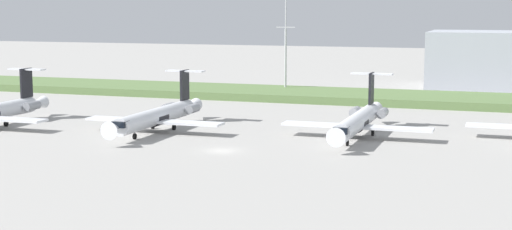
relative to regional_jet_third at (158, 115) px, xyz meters
The scene contains 5 objects.
ground_plane 23.78m from the regional_jet_third, 48.46° to the left, with size 500.00×500.00×0.00m, color #9E9B96.
grass_berm 52.74m from the regional_jet_third, 72.70° to the left, with size 320.00×20.00×1.63m, color #597542.
regional_jet_third is the anchor object (origin of this frame).
regional_jet_fourth 31.73m from the regional_jet_third, ahead, with size 22.81×31.00×9.00m.
antenna_mast 57.08m from the regional_jet_third, 85.59° to the left, with size 4.40×0.50×23.28m.
Camera 1 is at (37.50, -95.43, 19.58)m, focal length 52.99 mm.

